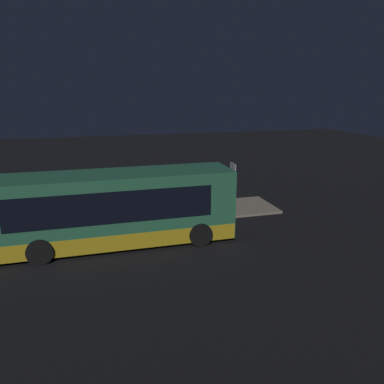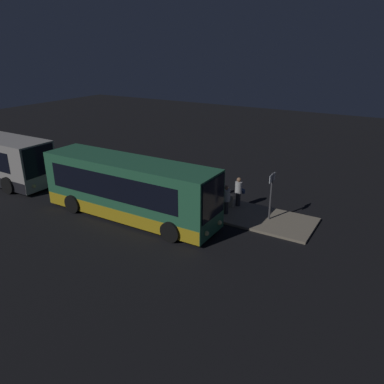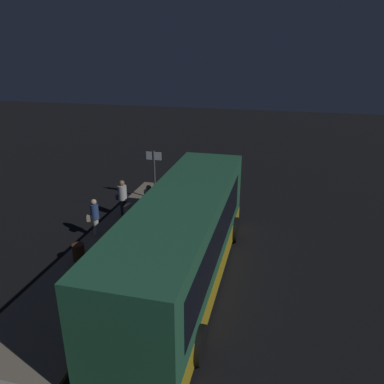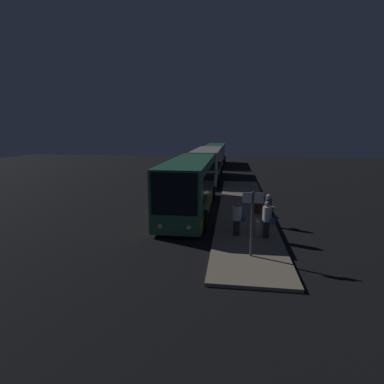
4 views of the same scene
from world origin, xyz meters
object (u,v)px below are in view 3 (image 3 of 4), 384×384
(passenger_waiting, at_px, (122,196))
(passenger_with_bags, at_px, (95,216))
(sign_post, at_px, (154,169))
(trash_bin, at_px, (79,252))
(bus_lead, at_px, (183,243))
(suitcase, at_px, (128,212))
(passenger_boarding, at_px, (149,201))

(passenger_waiting, bearing_deg, passenger_with_bags, -159.22)
(sign_post, relative_size, trash_bin, 3.96)
(bus_lead, bearing_deg, trash_bin, 84.37)
(passenger_with_bags, bearing_deg, suitcase, -43.28)
(sign_post, bearing_deg, passenger_waiting, 159.41)
(sign_post, height_order, trash_bin, sign_post)
(suitcase, relative_size, trash_bin, 1.43)
(bus_lead, bearing_deg, sign_post, 26.36)
(suitcase, bearing_deg, sign_post, -9.92)
(bus_lead, relative_size, sign_post, 3.99)
(suitcase, relative_size, sign_post, 0.36)
(passenger_with_bags, bearing_deg, passenger_boarding, -61.82)
(bus_lead, xyz_separation_m, passenger_waiting, (4.57, 4.16, -0.56))
(passenger_boarding, xyz_separation_m, suitcase, (-0.22, 0.97, -0.52))
(bus_lead, height_order, passenger_waiting, bus_lead)
(passenger_boarding, bearing_deg, passenger_with_bags, 130.96)
(passenger_boarding, xyz_separation_m, sign_post, (2.32, 0.52, 0.76))
(passenger_waiting, height_order, passenger_with_bags, passenger_waiting)
(suitcase, height_order, sign_post, sign_post)
(sign_post, bearing_deg, suitcase, 170.08)
(bus_lead, height_order, passenger_boarding, bus_lead)
(sign_post, bearing_deg, trash_bin, 173.12)
(bus_lead, height_order, suitcase, bus_lead)
(passenger_with_bags, bearing_deg, trash_bin, 167.71)
(bus_lead, relative_size, passenger_waiting, 6.03)
(passenger_boarding, distance_m, suitcase, 1.12)
(bus_lead, xyz_separation_m, passenger_boarding, (4.43, 2.82, -0.61))
(sign_post, bearing_deg, passenger_boarding, -167.25)
(passenger_boarding, bearing_deg, suitcase, 93.43)
(passenger_with_bags, bearing_deg, bus_lead, -140.89)
(sign_post, bearing_deg, bus_lead, -153.64)
(passenger_boarding, relative_size, passenger_with_bags, 1.03)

